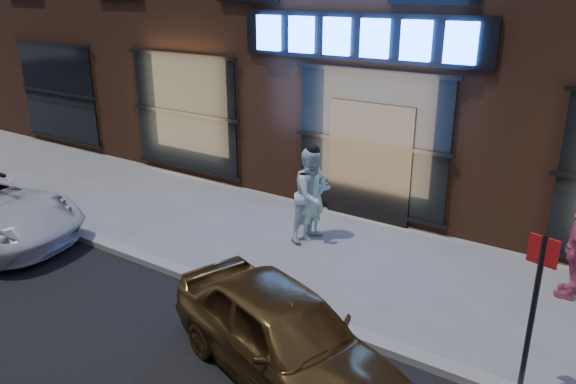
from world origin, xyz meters
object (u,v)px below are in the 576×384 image
at_px(sign_post, 534,302).
at_px(man_bowtie, 313,195).
at_px(man_cap, 312,195).
at_px(gold_sedan, 283,334).

bearing_deg(sign_post, man_bowtie, 165.03).
height_order(man_cap, gold_sedan, man_cap).
xyz_separation_m(man_bowtie, man_cap, (0.04, -0.08, 0.04)).
bearing_deg(sign_post, man_cap, 165.69).
distance_m(man_cap, gold_sedan, 4.02).
bearing_deg(gold_sedan, sign_post, -44.57).
bearing_deg(man_bowtie, gold_sedan, -143.31).
distance_m(man_cap, sign_post, 4.89).
height_order(man_bowtie, man_cap, man_cap).
height_order(man_cap, sign_post, sign_post).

